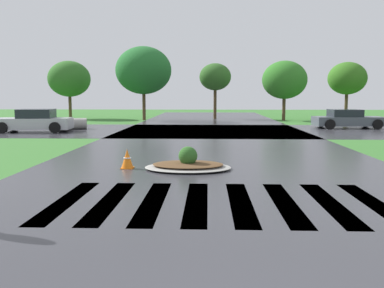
% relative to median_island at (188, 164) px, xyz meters
% --- Properties ---
extents(asphalt_roadway, '(11.18, 80.00, 0.01)m').
position_rel_median_island_xyz_m(asphalt_roadway, '(0.81, 0.43, -0.14)').
color(asphalt_roadway, '#35353A').
rests_on(asphalt_roadway, ground).
extents(asphalt_cross_road, '(90.00, 10.07, 0.01)m').
position_rel_median_island_xyz_m(asphalt_cross_road, '(0.81, 13.54, -0.14)').
color(asphalt_cross_road, '#35353A').
rests_on(asphalt_cross_road, ground).
extents(crosswalk_stripes, '(6.75, 3.56, 0.01)m').
position_rel_median_island_xyz_m(crosswalk_stripes, '(0.81, -3.80, -0.14)').
color(crosswalk_stripes, white).
rests_on(crosswalk_stripes, ground).
extents(median_island, '(2.56, 1.82, 0.68)m').
position_rel_median_island_xyz_m(median_island, '(0.00, 0.00, 0.00)').
color(median_island, '#9E9B93').
rests_on(median_island, ground).
extents(car_blue_compact, '(4.51, 2.27, 1.24)m').
position_rel_median_island_xyz_m(car_blue_compact, '(9.83, 15.82, 0.43)').
color(car_blue_compact, '#4C545B').
rests_on(car_blue_compact, ground).
extents(car_dark_suv, '(4.52, 2.40, 1.35)m').
position_rel_median_island_xyz_m(car_dark_suv, '(-9.75, 12.23, 0.48)').
color(car_dark_suv, '#B7B7BF').
rests_on(car_dark_suv, ground).
extents(drainage_pipe_stack, '(1.76, 1.10, 0.71)m').
position_rel_median_island_xyz_m(drainage_pipe_stack, '(-8.02, 14.20, 0.21)').
color(drainage_pipe_stack, '#9E9B93').
rests_on(drainage_pipe_stack, ground).
extents(traffic_cone, '(0.37, 0.37, 0.58)m').
position_rel_median_island_xyz_m(traffic_cone, '(-1.82, 0.07, 0.14)').
color(traffic_cone, orange).
rests_on(traffic_cone, ground).
extents(background_treeline, '(35.66, 6.47, 6.32)m').
position_rel_median_island_xyz_m(background_treeline, '(3.34, 25.08, 3.84)').
color(background_treeline, '#4C3823').
rests_on(background_treeline, ground).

